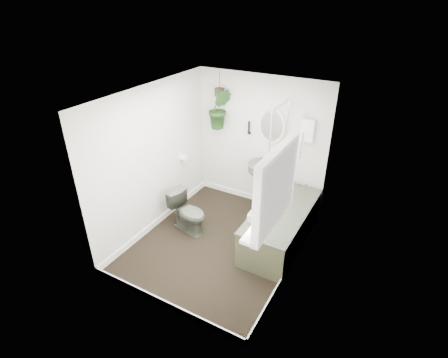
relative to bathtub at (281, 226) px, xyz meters
The scene contains 22 objects.
floor 0.99m from the bathtub, 147.99° to the right, with size 2.30×2.80×0.02m, color black.
ceiling 2.23m from the bathtub, 147.99° to the right, with size 2.30×2.80×0.02m, color white.
wall_back 1.49m from the bathtub, 131.32° to the left, with size 2.30×0.02×2.30m, color white.
wall_front 2.24m from the bathtub, 112.73° to the right, with size 2.30×0.02×2.30m, color white.
wall_left 2.20m from the bathtub, 165.69° to the right, with size 0.02×2.80×2.30m, color white.
wall_right 1.06m from the bathtub, 54.25° to the right, with size 0.02×2.80×2.30m, color white.
skirting 0.97m from the bathtub, 147.99° to the right, with size 2.30×2.80×0.10m, color white.
bathtub is the anchor object (origin of this frame).
bath_screen 1.15m from the bathtub, 123.96° to the left, with size 0.04×0.72×1.40m, color silver, non-canonical shape.
shower_box 1.51m from the bathtub, 90.00° to the left, with size 0.20×0.10×0.35m, color white.
oval_mirror 1.61m from the bathtub, 124.57° to the left, with size 0.46×0.03×0.62m, color beige.
wall_sconce 1.72m from the bathtub, 139.29° to the left, with size 0.04×0.04×0.22m, color black.
toilet_roll_holder 2.01m from the bathtub, behind, with size 0.11×0.11×0.11m, color white.
window_recess 1.84m from the bathtub, 76.41° to the right, with size 0.08×1.00×0.90m, color white.
window_sill 1.54m from the bathtub, 79.61° to the right, with size 0.18×1.00×0.04m, color white.
window_blinds 1.83m from the bathtub, 78.46° to the right, with size 0.01×0.86×0.76m, color white.
toilet 1.47m from the bathtub, 162.66° to the right, with size 0.37×0.65×0.66m, color #414438.
pedestal_sink 0.90m from the bathtub, 132.96° to the left, with size 0.54×0.46×0.91m, color #414438, non-canonical shape.
sill_plant 1.46m from the bathtub, 75.38° to the right, with size 0.21×0.18×0.23m, color black.
hanging_plant 2.18m from the bathtub, 153.43° to the left, with size 0.38×0.31×0.69m, color black.
soap_bottle 0.70m from the bathtub, 119.86° to the right, with size 0.08×0.08×0.18m, color #372B2A.
hanging_pot 2.37m from the bathtub, 153.43° to the left, with size 0.16×0.16×0.12m, color black.
Camera 1 is at (2.14, -3.67, 3.46)m, focal length 28.00 mm.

